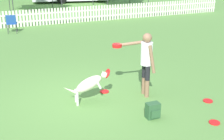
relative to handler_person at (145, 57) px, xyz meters
The scene contains 9 objects.
ground_plane 1.91m from the handler_person, 168.14° to the left, with size 240.00×240.00×0.00m, color #5B8C42.
handler_person is the anchor object (origin of this frame).
leaping_dog 1.44m from the handler_person, behind, with size 1.11×0.35×0.78m.
frisbee_near_handler 2.13m from the handler_person, 67.33° to the right, with size 0.23×0.23×0.02m.
frisbee_near_dog 1.37m from the handler_person, 147.65° to the left, with size 0.23×0.23×0.02m.
frisbee_midfield 1.81m from the handler_person, 35.01° to the right, with size 0.23×0.23×0.02m.
backpack_on_grass 1.40m from the handler_person, 107.24° to the right, with size 0.28×0.23×0.34m.
picket_fence 9.22m from the handler_person, 100.05° to the left, with size 22.09×0.04×0.79m.
folding_chair_center 8.24m from the handler_person, 107.02° to the left, with size 0.49×0.51×0.82m.
Camera 1 is at (-1.70, -6.54, 3.25)m, focal length 50.00 mm.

